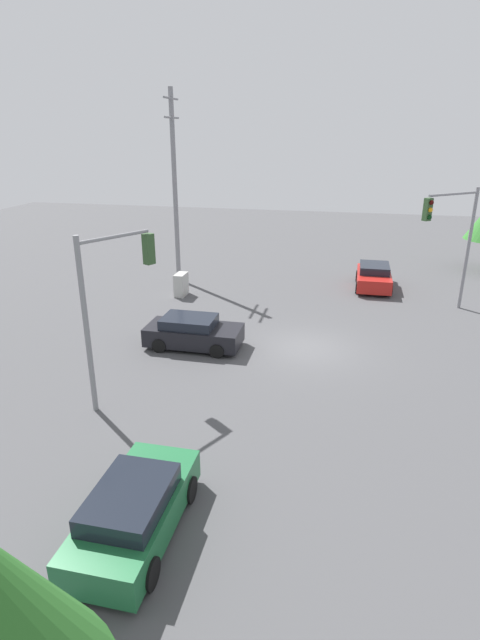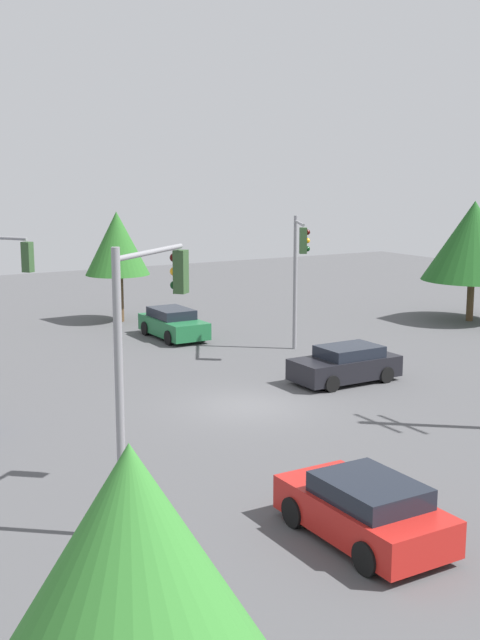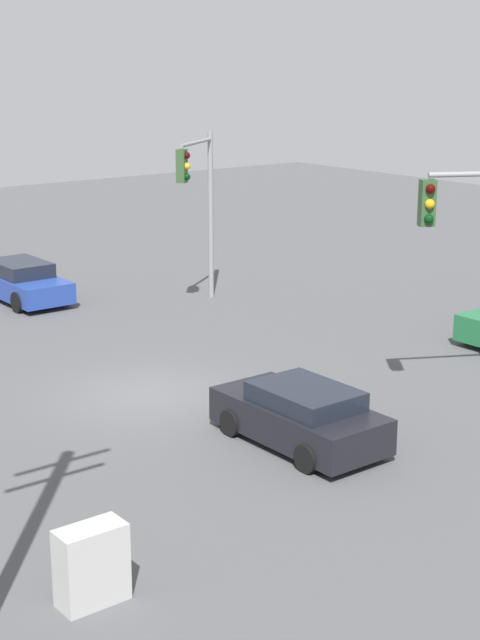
# 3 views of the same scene
# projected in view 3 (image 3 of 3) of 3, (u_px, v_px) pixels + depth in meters

# --- Properties ---
(ground_plane) EXTENTS (80.00, 80.00, 0.00)m
(ground_plane) POSITION_uv_depth(u_px,v_px,m) (147.00, 394.00, 24.73)
(ground_plane) COLOR #4C4C4F
(sedan_dark) EXTENTS (1.98, 4.11, 1.37)m
(sedan_dark) POSITION_uv_depth(u_px,v_px,m) (300.00, 415.00, 21.41)
(sedan_dark) COLOR black
(sedan_dark) RESTS_ON ground_plane
(sedan_blue) EXTENTS (1.93, 4.25, 1.39)m
(sedan_blue) POSITION_uv_depth(u_px,v_px,m) (23.00, 282.00, 34.00)
(sedan_blue) COLOR #233D93
(sedan_blue) RESTS_ON ground_plane
(traffic_signal_cross) EXTENTS (2.59, 1.92, 5.78)m
(traffic_signal_cross) POSITION_uv_depth(u_px,v_px,m) (200.00, 191.00, 32.67)
(traffic_signal_cross) COLOR gray
(traffic_signal_cross) RESTS_ON ground_plane
(electrical_cabinet) EXTENTS (1.09, 0.56, 1.29)m
(electrical_cabinet) POSITION_uv_depth(u_px,v_px,m) (92.00, 565.00, 15.16)
(electrical_cabinet) COLOR #B2B2AD
(electrical_cabinet) RESTS_ON ground_plane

